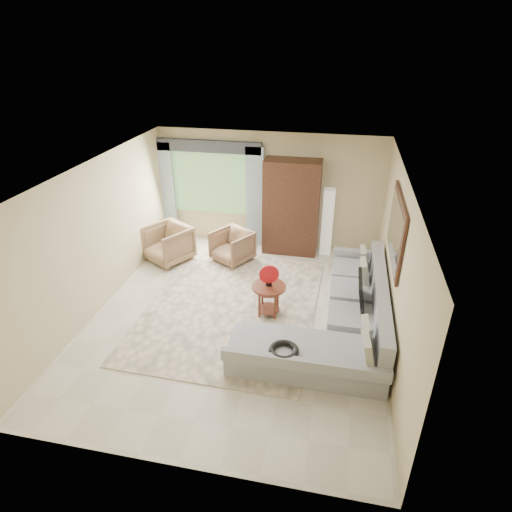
% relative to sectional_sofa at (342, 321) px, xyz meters
% --- Properties ---
extents(ground, '(6.00, 6.00, 0.00)m').
position_rel_sectional_sofa_xyz_m(ground, '(-1.78, 0.18, -0.28)').
color(ground, silver).
rests_on(ground, ground).
extents(area_rug, '(3.07, 4.06, 0.02)m').
position_rel_sectional_sofa_xyz_m(area_rug, '(-1.97, 0.46, -0.27)').
color(area_rug, '#F6DDC2').
rests_on(area_rug, ground).
extents(sectional_sofa, '(2.30, 3.46, 0.90)m').
position_rel_sectional_sofa_xyz_m(sectional_sofa, '(0.00, 0.00, 0.00)').
color(sectional_sofa, '#A7A9AF').
rests_on(sectional_sofa, ground).
extents(tv_screen, '(0.14, 0.74, 0.48)m').
position_rel_sectional_sofa_xyz_m(tv_screen, '(0.27, 0.30, 0.44)').
color(tv_screen, black).
rests_on(tv_screen, sectional_sofa).
extents(garden_hose, '(0.43, 0.43, 0.09)m').
position_rel_sectional_sofa_xyz_m(garden_hose, '(-0.78, -1.21, 0.26)').
color(garden_hose, black).
rests_on(garden_hose, sectional_sofa).
extents(coffee_table, '(0.59, 0.59, 0.59)m').
position_rel_sectional_sofa_xyz_m(coffee_table, '(-1.27, 0.35, 0.03)').
color(coffee_table, '#4C1D14').
rests_on(coffee_table, ground).
extents(red_disc, '(0.34, 0.11, 0.34)m').
position_rel_sectional_sofa_xyz_m(red_disc, '(-1.27, 0.35, 0.54)').
color(red_disc, red).
rests_on(red_disc, coffee_table).
extents(armchair_left, '(1.18, 1.19, 0.80)m').
position_rel_sectional_sofa_xyz_m(armchair_left, '(-3.76, 1.90, 0.11)').
color(armchair_left, '#9A7B54').
rests_on(armchair_left, ground).
extents(armchair_right, '(1.03, 1.04, 0.69)m').
position_rel_sectional_sofa_xyz_m(armchair_right, '(-2.39, 2.16, 0.06)').
color(armchair_right, '#91674F').
rests_on(armchair_right, ground).
extents(potted_plant, '(0.63, 0.57, 0.59)m').
position_rel_sectional_sofa_xyz_m(potted_plant, '(-4.12, 2.54, 0.01)').
color(potted_plant, '#999999').
rests_on(potted_plant, ground).
extents(armoire, '(1.20, 0.55, 2.10)m').
position_rel_sectional_sofa_xyz_m(armoire, '(-1.23, 2.90, 0.77)').
color(armoire, black).
rests_on(armoire, ground).
extents(floor_lamp, '(0.24, 0.24, 1.50)m').
position_rel_sectional_sofa_xyz_m(floor_lamp, '(-0.43, 2.96, 0.47)').
color(floor_lamp, silver).
rests_on(floor_lamp, ground).
extents(window, '(1.80, 0.04, 1.40)m').
position_rel_sectional_sofa_xyz_m(window, '(-3.13, 3.15, 1.12)').
color(window, '#669E59').
rests_on(window, wall_back).
extents(curtain_left, '(0.40, 0.08, 2.30)m').
position_rel_sectional_sofa_xyz_m(curtain_left, '(-4.18, 3.06, 0.87)').
color(curtain_left, '#9EB7CC').
rests_on(curtain_left, ground).
extents(curtain_right, '(0.40, 0.08, 2.30)m').
position_rel_sectional_sofa_xyz_m(curtain_right, '(-2.08, 3.06, 0.87)').
color(curtain_right, '#9EB7CC').
rests_on(curtain_right, ground).
extents(valance, '(2.40, 0.12, 0.26)m').
position_rel_sectional_sofa_xyz_m(valance, '(-3.13, 3.08, 1.97)').
color(valance, '#1E232D').
rests_on(valance, wall_back).
extents(wall_mirror, '(0.05, 1.70, 1.05)m').
position_rel_sectional_sofa_xyz_m(wall_mirror, '(0.68, 0.53, 1.47)').
color(wall_mirror, black).
rests_on(wall_mirror, wall_right).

